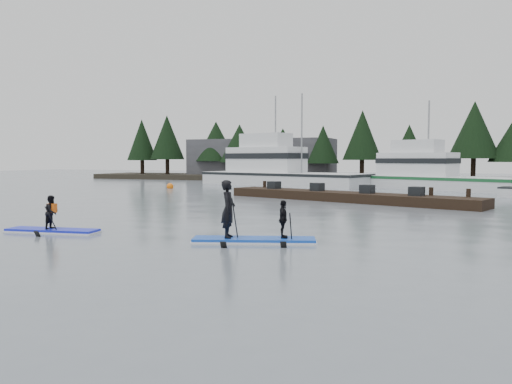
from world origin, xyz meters
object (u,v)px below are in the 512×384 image
(fishing_boat_medium, at_px, (431,182))
(floating_dock, at_px, (345,197))
(fishing_boat_large, at_px, (278,178))
(paddleboard_solo, at_px, (52,221))
(paddleboard_duo, at_px, (249,223))

(fishing_boat_medium, xyz_separation_m, floating_dock, (-4.46, -14.65, -0.32))
(fishing_boat_medium, relative_size, floating_dock, 0.88)
(fishing_boat_large, xyz_separation_m, fishing_boat_medium, (14.09, -1.22, -0.14))
(paddleboard_solo, distance_m, paddleboard_duo, 7.24)
(fishing_boat_large, height_order, floating_dock, fishing_boat_large)
(floating_dock, bearing_deg, paddleboard_duo, -70.05)
(fishing_boat_large, xyz_separation_m, paddleboard_duo, (9.75, -31.78, -0.13))
(fishing_boat_medium, bearing_deg, paddleboard_duo, -75.22)
(floating_dock, relative_size, paddleboard_duo, 4.26)
(floating_dock, bearing_deg, paddleboard_solo, -93.76)
(fishing_boat_large, relative_size, floating_dock, 1.07)
(paddleboard_duo, bearing_deg, fishing_boat_medium, 63.81)
(fishing_boat_large, bearing_deg, fishing_boat_medium, 12.70)
(floating_dock, bearing_deg, fishing_boat_medium, 92.59)
(fishing_boat_medium, height_order, paddleboard_solo, fishing_boat_medium)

